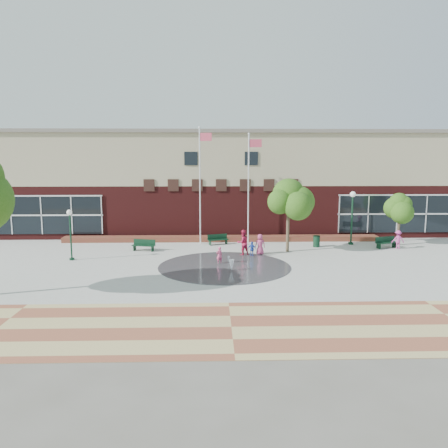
{
  "coord_description": "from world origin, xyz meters",
  "views": [
    {
      "loc": [
        -0.77,
        -23.99,
        6.88
      ],
      "look_at": [
        0.0,
        4.0,
        2.6
      ],
      "focal_mm": 35.0,
      "sensor_mm": 36.0,
      "label": 1
    }
  ],
  "objects_px": {
    "flagpole_right": "(249,183)",
    "trash_can": "(316,241)",
    "bench_left": "(144,247)",
    "flagpole_left": "(201,180)",
    "child_splash": "(219,255)"
  },
  "relations": [
    {
      "from": "flagpole_left",
      "to": "trash_can",
      "type": "relative_size",
      "value": 10.24
    },
    {
      "from": "flagpole_right",
      "to": "child_splash",
      "type": "distance_m",
      "value": 7.92
    },
    {
      "from": "trash_can",
      "to": "bench_left",
      "type": "bearing_deg",
      "value": -175.25
    },
    {
      "from": "flagpole_left",
      "to": "flagpole_right",
      "type": "bearing_deg",
      "value": 12.54
    },
    {
      "from": "flagpole_right",
      "to": "trash_can",
      "type": "relative_size",
      "value": 9.69
    },
    {
      "from": "flagpole_left",
      "to": "flagpole_right",
      "type": "xyz_separation_m",
      "value": [
        3.79,
        -0.47,
        -0.26
      ]
    },
    {
      "from": "flagpole_right",
      "to": "bench_left",
      "type": "xyz_separation_m",
      "value": [
        -7.98,
        -2.1,
        -4.62
      ]
    },
    {
      "from": "flagpole_right",
      "to": "trash_can",
      "type": "bearing_deg",
      "value": -1.59
    },
    {
      "from": "trash_can",
      "to": "child_splash",
      "type": "height_order",
      "value": "child_splash"
    },
    {
      "from": "bench_left",
      "to": "child_splash",
      "type": "relative_size",
      "value": 1.56
    },
    {
      "from": "trash_can",
      "to": "child_splash",
      "type": "distance_m",
      "value": 9.2
    },
    {
      "from": "trash_can",
      "to": "flagpole_left",
      "type": "bearing_deg",
      "value": 170.63
    },
    {
      "from": "trash_can",
      "to": "child_splash",
      "type": "bearing_deg",
      "value": -145.86
    },
    {
      "from": "flagpole_right",
      "to": "bench_left",
      "type": "bearing_deg",
      "value": -155.79
    },
    {
      "from": "flagpole_left",
      "to": "bench_left",
      "type": "relative_size",
      "value": 5.24
    }
  ]
}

